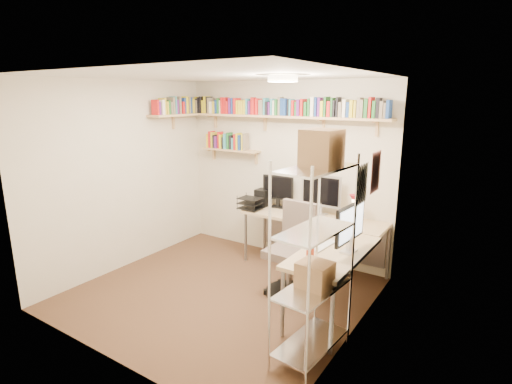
% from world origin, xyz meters
% --- Properties ---
extents(ground, '(3.20, 3.20, 0.00)m').
position_xyz_m(ground, '(0.00, 0.00, 0.00)').
color(ground, '#492E1F').
rests_on(ground, ground).
extents(room_shell, '(3.24, 3.04, 2.52)m').
position_xyz_m(room_shell, '(0.00, 0.00, 1.55)').
color(room_shell, beige).
rests_on(room_shell, ground).
extents(wall_shelves, '(3.12, 1.09, 0.80)m').
position_xyz_m(wall_shelves, '(-0.40, 1.30, 2.03)').
color(wall_shelves, tan).
rests_on(wall_shelves, ground).
extents(corner_desk, '(2.02, 1.93, 1.29)m').
position_xyz_m(corner_desk, '(0.67, 0.97, 0.74)').
color(corner_desk, tan).
rests_on(corner_desk, ground).
extents(office_chair, '(0.57, 0.59, 1.09)m').
position_xyz_m(office_chair, '(0.70, 0.48, 0.46)').
color(office_chair, black).
rests_on(office_chair, ground).
extents(wire_rack, '(0.45, 0.82, 2.03)m').
position_xyz_m(wire_rack, '(1.42, -0.47, 1.25)').
color(wire_rack, silver).
rests_on(wire_rack, ground).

